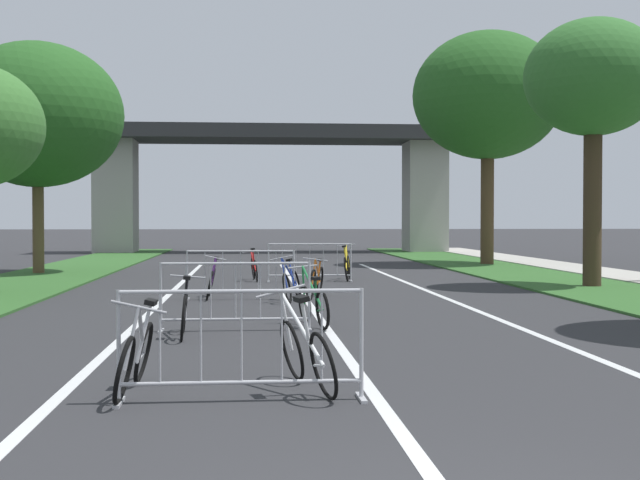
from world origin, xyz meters
The scene contains 23 objects.
grass_verge_left centered at (-7.12, 20.08, 0.03)m, with size 3.27×49.08×0.05m, color #2D5B26.
grass_verge_right centered at (7.12, 20.08, 0.03)m, with size 3.27×49.08×0.05m, color #2D5B26.
sidewalk_path_right centered at (9.80, 20.08, 0.04)m, with size 2.10×49.08×0.08m, color #ADA89E.
lane_stripe_center centered at (0.00, 14.20, 0.00)m, with size 0.14×28.39×0.01m, color silver.
lane_stripe_right_lane centered at (3.01, 14.20, 0.00)m, with size 0.14×28.39×0.01m, color silver.
lane_stripe_left_lane centered at (-3.01, 14.20, 0.00)m, with size 0.14×28.39×0.01m, color silver.
overpass_bridge centered at (0.00, 40.56, 4.51)m, with size 19.10×4.29×6.46m.
tree_left_oak_mid centered at (-7.71, 23.14, 4.92)m, with size 5.25×5.25×7.16m.
tree_right_maple_mid centered at (7.29, 16.65, 5.15)m, with size 3.41×3.41×6.67m.
tree_right_cypress_far centered at (7.64, 27.40, 6.29)m, with size 5.57×5.57×8.69m.
crowd_barrier_nearest centered at (-1.27, 3.89, 0.52)m, with size 2.31×0.46×1.05m.
crowd_barrier_second centered at (-1.41, 9.02, 0.52)m, with size 2.31×0.46×1.05m.
crowd_barrier_third centered at (-1.39, 14.15, 0.52)m, with size 2.33×0.55×1.05m.
crowd_barrier_fourth centered at (0.44, 19.28, 0.52)m, with size 2.32×0.50×1.05m.
bicycle_black_0 centered at (-2.14, 8.42, 0.37)m, with size 0.52×1.62×0.90m.
bicycle_purple_1 centered at (-2.02, 14.58, 0.36)m, with size 0.44×1.72×0.95m.
bicycle_red_2 centered at (-1.07, 19.83, 0.36)m, with size 0.49×1.57×0.92m.
bicycle_orange_3 centered at (0.25, 14.51, 0.36)m, with size 0.57×1.64×0.89m.
bicycle_green_4 centered at (-0.19, 9.48, 0.35)m, with size 0.61×1.60×0.96m.
bicycle_blue_5 centered at (-0.33, 13.79, 0.36)m, with size 0.75×1.71×0.98m.
bicycle_silver_6 centered at (-2.30, 4.33, 0.37)m, with size 0.51×1.70×0.96m.
bicycle_yellow_7 centered at (1.54, 19.84, 0.38)m, with size 0.51×1.72×1.01m.
bicycle_white_8 centered at (-0.65, 4.34, 0.38)m, with size 0.79×1.69×1.02m.
Camera 1 is at (-1.20, -4.13, 1.70)m, focal length 48.46 mm.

